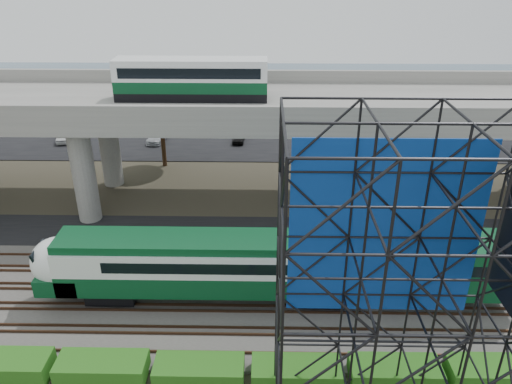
{
  "coord_description": "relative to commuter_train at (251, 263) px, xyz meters",
  "views": [
    {
      "loc": [
        4.28,
        -23.27,
        19.95
      ],
      "look_at": [
        3.73,
        6.0,
        5.76
      ],
      "focal_mm": 35.0,
      "sensor_mm": 36.0,
      "label": 1
    }
  ],
  "objects": [
    {
      "name": "rail_tracks",
      "position": [
        -3.49,
        -0.0,
        -2.6
      ],
      "size": [
        90.0,
        9.52,
        0.16
      ],
      "color": "#472D1E",
      "rests_on": "ballast_bed"
    },
    {
      "name": "ballast_bed",
      "position": [
        -3.49,
        0.0,
        -2.78
      ],
      "size": [
        90.0,
        12.0,
        0.2
      ],
      "primitive_type": "cube",
      "color": "slate",
      "rests_on": "ground"
    },
    {
      "name": "parked_cars",
      "position": [
        -3.4,
        31.72,
        -2.19
      ],
      "size": [
        38.89,
        9.63,
        1.31
      ],
      "color": "white",
      "rests_on": "parking_lot"
    },
    {
      "name": "overpass",
      "position": [
        -3.61,
        14.0,
        5.33
      ],
      "size": [
        80.0,
        12.0,
        12.4
      ],
      "color": "#9E9B93",
      "rests_on": "ground"
    },
    {
      "name": "harbor_water",
      "position": [
        -3.49,
        54.0,
        -2.87
      ],
      "size": [
        140.0,
        40.0,
        0.03
      ],
      "primitive_type": "cube",
      "color": "#3E5567",
      "rests_on": "ground"
    },
    {
      "name": "service_road",
      "position": [
        -3.49,
        8.5,
        -2.84
      ],
      "size": [
        90.0,
        5.0,
        0.08
      ],
      "primitive_type": "cube",
      "color": "black",
      "rests_on": "ground"
    },
    {
      "name": "parking_lot",
      "position": [
        -3.49,
        32.0,
        -2.84
      ],
      "size": [
        90.0,
        18.0,
        0.08
      ],
      "primitive_type": "cube",
      "color": "black",
      "rests_on": "ground"
    },
    {
      "name": "commuter_train",
      "position": [
        0.0,
        0.0,
        0.0
      ],
      "size": [
        29.3,
        3.06,
        4.3
      ],
      "color": "black",
      "rests_on": "rail_tracks"
    },
    {
      "name": "trees",
      "position": [
        -8.16,
        14.17,
        2.69
      ],
      "size": [
        40.94,
        16.94,
        7.69
      ],
      "color": "#382314",
      "rests_on": "ground"
    },
    {
      "name": "hedge_strip",
      "position": [
        -2.48,
        -6.3,
        -2.32
      ],
      "size": [
        34.6,
        1.8,
        1.2
      ],
      "color": "#236316",
      "rests_on": "ground"
    },
    {
      "name": "ground",
      "position": [
        -3.49,
        -2.0,
        -2.88
      ],
      "size": [
        140.0,
        140.0,
        0.0
      ],
      "primitive_type": "plane",
      "color": "#474233",
      "rests_on": "ground"
    },
    {
      "name": "scaffold_tower",
      "position": [
        5.9,
        -9.98,
        4.59
      ],
      "size": [
        9.36,
        6.36,
        15.0
      ],
      "color": "black",
      "rests_on": "ground"
    }
  ]
}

